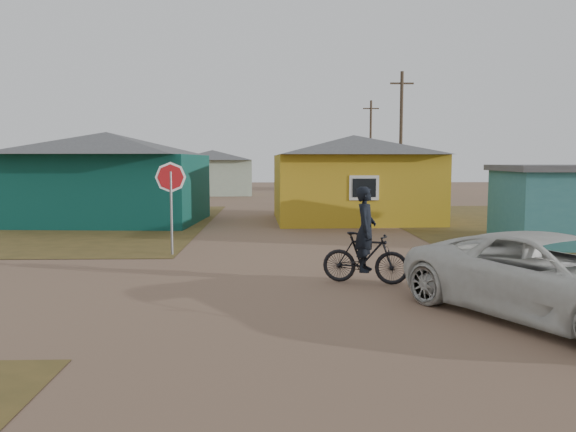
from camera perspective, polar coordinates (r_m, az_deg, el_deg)
name	(u,v)px	position (r m, az deg, el deg)	size (l,w,h in m)	color
ground	(331,291)	(11.96, 4.34, -7.62)	(120.00, 120.00, 0.00)	brown
house_teal	(107,176)	(26.11, -17.87, 3.86)	(8.93, 7.08, 4.00)	#0A3B34
house_yellow	(353,177)	(25.86, 6.65, 3.97)	(7.72, 6.76, 3.90)	gold
house_pale_west	(213,172)	(45.83, -7.67, 4.48)	(7.04, 6.15, 3.60)	#A4B39A
house_beige_east	(393,170)	(52.79, 10.65, 4.58)	(6.95, 6.05, 3.60)	tan
house_pale_north	(146,170)	(58.98, -14.22, 4.50)	(6.28, 5.81, 3.40)	#A4B39A
utility_pole_near	(401,137)	(34.48, 11.40, 7.85)	(1.40, 0.20, 8.00)	#48392B
utility_pole_far	(370,145)	(50.36, 8.38, 7.17)	(1.40, 0.20, 8.00)	#48392B
stop_sign	(171,187)	(16.58, -11.81, 2.86)	(0.88, 0.18, 2.71)	gray
cyclist	(365,248)	(12.66, 7.87, -3.27)	(2.00, 1.08, 2.17)	black
vehicle	(555,278)	(10.64, 25.46, -5.74)	(2.46, 5.33, 1.48)	silver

